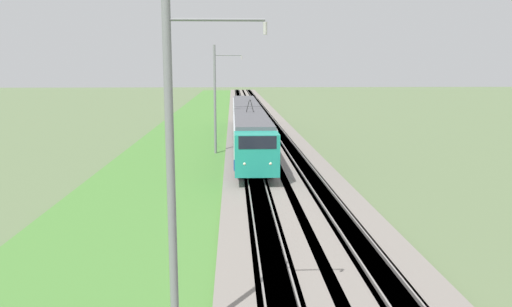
# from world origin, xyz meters

# --- Properties ---
(ballast_main) EXTENTS (240.00, 4.40, 0.30)m
(ballast_main) POSITION_xyz_m (50.00, 0.00, 0.15)
(ballast_main) COLOR gray
(ballast_main) RESTS_ON ground
(ballast_adjacent) EXTENTS (240.00, 4.40, 0.30)m
(ballast_adjacent) POSITION_xyz_m (50.00, -3.89, 0.15)
(ballast_adjacent) COLOR gray
(ballast_adjacent) RESTS_ON ground
(track_main) EXTENTS (240.00, 1.57, 0.45)m
(track_main) POSITION_xyz_m (50.00, 0.00, 0.16)
(track_main) COLOR #4C4238
(track_main) RESTS_ON ground
(track_adjacent) EXTENTS (240.00, 1.57, 0.45)m
(track_adjacent) POSITION_xyz_m (50.00, -3.89, 0.16)
(track_adjacent) COLOR #4C4238
(track_adjacent) RESTS_ON ground
(grass_verge) EXTENTS (240.00, 12.46, 0.12)m
(grass_verge) POSITION_xyz_m (50.00, 5.41, 0.06)
(grass_verge) COLOR #4C8438
(grass_verge) RESTS_ON ground
(passenger_train) EXTENTS (39.87, 2.97, 5.02)m
(passenger_train) POSITION_xyz_m (45.93, 0.00, 2.35)
(passenger_train) COLOR teal
(passenger_train) RESTS_ON ground
(catenary_mast_near) EXTENTS (0.22, 2.56, 9.83)m
(catenary_mast_near) POSITION_xyz_m (7.93, 3.05, 5.06)
(catenary_mast_near) COLOR slate
(catenary_mast_near) RESTS_ON ground
(catenary_mast_mid) EXTENTS (0.22, 2.56, 9.77)m
(catenary_mast_mid) POSITION_xyz_m (40.24, 3.05, 5.03)
(catenary_mast_mid) COLOR slate
(catenary_mast_mid) RESTS_ON ground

